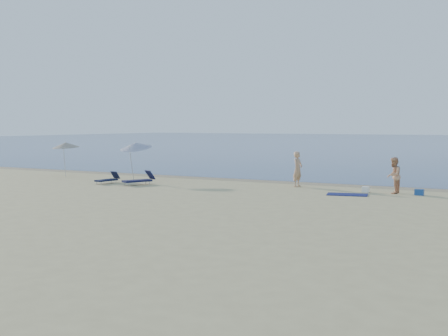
% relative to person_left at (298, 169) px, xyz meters
% --- Properties ---
extents(ground, '(160.00, 160.00, 0.00)m').
position_rel_person_left_xyz_m(ground, '(-1.45, -17.50, -0.97)').
color(ground, tan).
rests_on(ground, ground).
extents(sea, '(240.00, 160.00, 0.01)m').
position_rel_person_left_xyz_m(sea, '(-1.45, 82.50, -0.97)').
color(sea, '#0C1D4B').
rests_on(sea, ground).
extents(wet_sand_strip, '(240.00, 1.60, 0.00)m').
position_rel_person_left_xyz_m(wet_sand_strip, '(-1.45, 1.90, -0.97)').
color(wet_sand_strip, '#847254').
rests_on(wet_sand_strip, ground).
extents(person_left, '(0.54, 0.75, 1.94)m').
position_rel_person_left_xyz_m(person_left, '(0.00, 0.00, 0.00)').
color(person_left, tan).
rests_on(person_left, ground).
extents(person_right, '(0.73, 0.91, 1.80)m').
position_rel_person_left_xyz_m(person_right, '(5.26, -0.62, -0.07)').
color(person_right, tan).
rests_on(person_right, ground).
extents(beach_towel, '(2.10, 1.44, 0.03)m').
position_rel_person_left_xyz_m(beach_towel, '(3.39, -2.22, -0.95)').
color(beach_towel, '#0E1347').
rests_on(beach_towel, ground).
extents(white_bag, '(0.35, 0.31, 0.28)m').
position_rel_person_left_xyz_m(white_bag, '(3.92, -0.76, -0.83)').
color(white_bag, white).
rests_on(white_bag, ground).
extents(blue_cooler, '(0.43, 0.31, 0.30)m').
position_rel_person_left_xyz_m(blue_cooler, '(6.50, -0.70, -0.82)').
color(blue_cooler, '#1A4492').
rests_on(blue_cooler, ground).
extents(umbrella_near, '(1.93, 1.96, 2.54)m').
position_rel_person_left_xyz_m(umbrella_near, '(-9.82, -1.52, 1.18)').
color(umbrella_near, silver).
rests_on(umbrella_near, ground).
extents(umbrella_far, '(2.03, 2.04, 2.35)m').
position_rel_person_left_xyz_m(umbrella_far, '(-15.53, -1.44, 1.10)').
color(umbrella_far, silver).
rests_on(umbrella_far, ground).
extents(lounger_left, '(0.76, 1.60, 0.68)m').
position_rel_person_left_xyz_m(lounger_left, '(-10.34, -3.53, -0.72)').
color(lounger_left, '#131834').
rests_on(lounger_left, ground).
extents(lounger_right, '(1.38, 1.91, 0.81)m').
position_rel_person_left_xyz_m(lounger_right, '(-8.24, -3.31, -0.68)').
color(lounger_right, '#15183C').
rests_on(lounger_right, ground).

